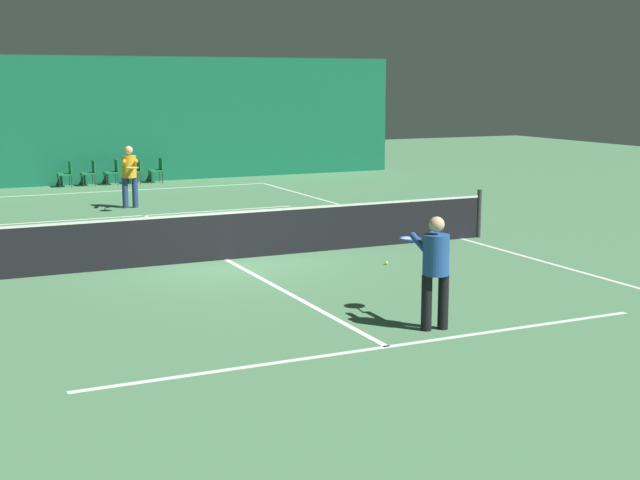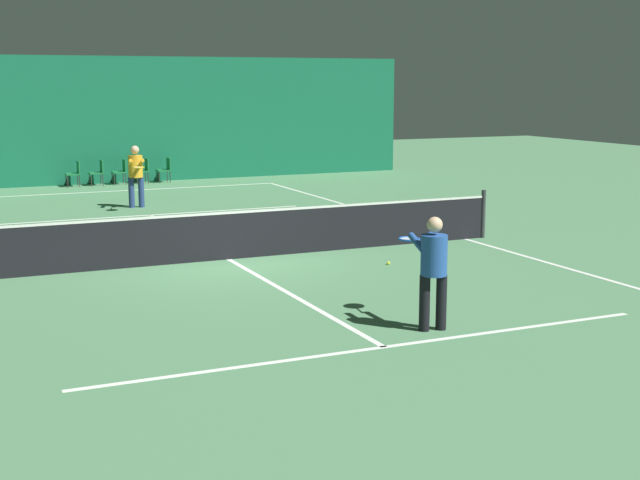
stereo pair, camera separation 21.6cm
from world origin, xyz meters
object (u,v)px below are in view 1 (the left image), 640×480
courtside_chair_3 (136,169)px  courtside_chair_4 (158,168)px  courtside_chair_0 (67,172)px  tennis_net (226,234)px  player_far (129,172)px  courtside_chair_1 (90,171)px  player_near (435,264)px  tennis_ball (386,263)px  courtside_chair_2 (113,170)px

courtside_chair_3 → courtside_chair_4: bearing=90.0°
courtside_chair_0 → courtside_chair_4: bearing=90.0°
tennis_net → player_far: player_far is taller
tennis_net → courtside_chair_0: (-0.73, 13.67, -0.03)m
courtside_chair_1 → courtside_chair_4: size_ratio=1.00×
player_far → courtside_chair_3: bearing=173.4°
tennis_net → courtside_chair_3: 13.76m
player_near → courtside_chair_0: 19.67m
player_near → courtside_chair_3: bearing=7.7°
tennis_net → courtside_chair_4: 13.87m
courtside_chair_1 → tennis_ball: 15.64m
courtside_chair_2 → courtside_chair_3: bearing=90.0°
player_far → courtside_chair_1: (0.03, 5.75, -0.51)m
player_near → courtside_chair_1: player_near is taller
player_far → courtside_chair_2: (0.79, 5.75, -0.51)m
courtside_chair_4 → courtside_chair_2: bearing=-90.0°
player_far → courtside_chair_3: (1.55, 5.75, -0.51)m
courtside_chair_0 → courtside_chair_3: (2.28, 0.00, 0.00)m
courtside_chair_1 → courtside_chair_2: (0.76, 0.00, 0.00)m
player_near → courtside_chair_2: size_ratio=1.92×
player_near → tennis_ball: 4.55m
courtside_chair_0 → courtside_chair_3: size_ratio=1.00×
courtside_chair_3 → courtside_chair_0: bearing=-90.0°
courtside_chair_0 → courtside_chair_2: size_ratio=1.00×
courtside_chair_0 → tennis_ball: size_ratio=12.73×
courtside_chair_0 → courtside_chair_1: (0.76, 0.00, 0.00)m
courtside_chair_3 → tennis_ball: bearing=3.9°
tennis_net → courtside_chair_2: tennis_net is taller
courtside_chair_2 → courtside_chair_3: same height
courtside_chair_1 → tennis_ball: (2.58, -15.42, -0.45)m
courtside_chair_1 → tennis_ball: bearing=9.5°
player_near → courtside_chair_2: 19.60m
tennis_net → courtside_chair_2: bearing=86.7°
player_near → courtside_chair_0: bearing=14.4°
courtside_chair_4 → player_near: bearing=-3.8°
player_near → courtside_chair_2: (-0.23, 19.59, -0.45)m
courtside_chair_1 → courtside_chair_2: size_ratio=1.00×
courtside_chair_0 → courtside_chair_3: 2.28m
player_far → courtside_chair_3: 5.98m
courtside_chair_1 → courtside_chair_3: bearing=90.0°
player_far → courtside_chair_3: player_far is taller
player_far → courtside_chair_2: bearing=-179.3°
courtside_chair_2 → courtside_chair_3: size_ratio=1.00×
player_near → courtside_chair_3: 19.60m
courtside_chair_0 → tennis_ball: (3.34, -15.42, -0.45)m
courtside_chair_4 → tennis_ball: bearing=1.1°
player_far → tennis_net: bearing=8.4°
player_near → courtside_chair_4: (1.29, 19.59, -0.45)m
courtside_chair_1 → player_near: bearing=2.9°
player_far → player_near: bearing=12.6°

